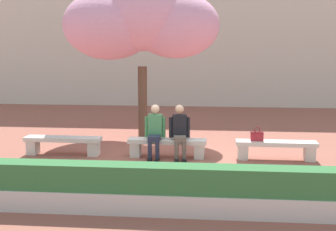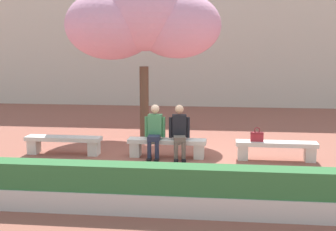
# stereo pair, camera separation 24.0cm
# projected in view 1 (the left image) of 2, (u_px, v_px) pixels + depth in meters

# --- Properties ---
(ground_plane) EXTENTS (100.00, 100.00, 0.00)m
(ground_plane) POSITION_uv_depth(u_px,v_px,m) (167.00, 157.00, 11.43)
(ground_plane) COLOR #8E5142
(building_facade) EXTENTS (28.00, 4.00, 8.41)m
(building_facade) POSITION_uv_depth(u_px,v_px,m) (191.00, 12.00, 22.03)
(building_facade) COLOR beige
(building_facade) RESTS_ON ground
(stone_bench_west_end) EXTENTS (1.91, 0.44, 0.45)m
(stone_bench_west_end) POSITION_uv_depth(u_px,v_px,m) (63.00, 143.00, 11.64)
(stone_bench_west_end) COLOR beige
(stone_bench_west_end) RESTS_ON ground
(stone_bench_near_west) EXTENTS (1.91, 0.44, 0.45)m
(stone_bench_near_west) POSITION_uv_depth(u_px,v_px,m) (167.00, 145.00, 11.39)
(stone_bench_near_west) COLOR beige
(stone_bench_near_west) RESTS_ON ground
(stone_bench_center) EXTENTS (1.91, 0.44, 0.45)m
(stone_bench_center) POSITION_uv_depth(u_px,v_px,m) (276.00, 147.00, 11.13)
(stone_bench_center) COLOR beige
(stone_bench_center) RESTS_ON ground
(person_seated_left) EXTENTS (0.51, 0.69, 1.29)m
(person_seated_left) POSITION_uv_depth(u_px,v_px,m) (155.00, 129.00, 11.30)
(person_seated_left) COLOR black
(person_seated_left) RESTS_ON ground
(person_seated_right) EXTENTS (0.51, 0.71, 1.29)m
(person_seated_right) POSITION_uv_depth(u_px,v_px,m) (180.00, 130.00, 11.25)
(person_seated_right) COLOR black
(person_seated_right) RESTS_ON ground
(handbag) EXTENTS (0.30, 0.15, 0.34)m
(handbag) POSITION_uv_depth(u_px,v_px,m) (257.00, 135.00, 11.14)
(handbag) COLOR #A3232D
(handbag) RESTS_ON stone_bench_center
(cherry_tree_main) EXTENTS (4.50, 2.89, 4.59)m
(cherry_tree_main) POSITION_uv_depth(u_px,v_px,m) (138.00, 22.00, 13.37)
(cherry_tree_main) COLOR #513828
(cherry_tree_main) RESTS_ON ground
(planter_hedge_foreground) EXTENTS (12.08, 0.50, 0.80)m
(planter_hedge_foreground) POSITION_uv_depth(u_px,v_px,m) (144.00, 189.00, 7.65)
(planter_hedge_foreground) COLOR beige
(planter_hedge_foreground) RESTS_ON ground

